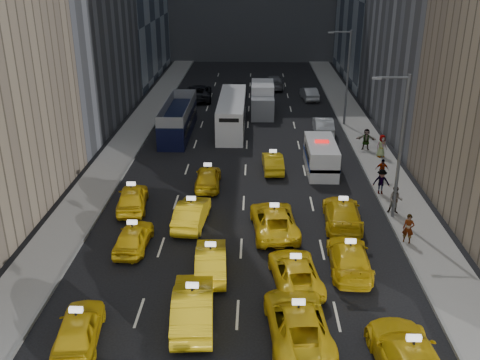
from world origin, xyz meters
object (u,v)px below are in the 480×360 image
object	(u,v)px
city_bus	(232,113)
pedestrian_0	(408,229)
double_decker	(178,119)
nypd_van	(321,157)
box_truck	(262,99)

from	to	relation	value
city_bus	pedestrian_0	distance (m)	24.59
double_decker	city_bus	xyz separation A→B (m)	(4.83, 1.91, 0.01)
city_bus	nypd_van	bearing A→B (deg)	-55.84
city_bus	pedestrian_0	bearing A→B (deg)	-63.68
nypd_van	city_bus	size ratio (longest dim) A/B	0.49
city_bus	double_decker	bearing A→B (deg)	-158.25
pedestrian_0	city_bus	bearing A→B (deg)	138.50
nypd_van	box_truck	distance (m)	16.63
nypd_van	pedestrian_0	xyz separation A→B (m)	(3.63, -11.38, -0.08)
nypd_van	city_bus	xyz separation A→B (m)	(-7.21, 10.69, 0.38)
double_decker	city_bus	bearing A→B (deg)	27.73
pedestrian_0	double_decker	bearing A→B (deg)	150.20
city_bus	box_truck	bearing A→B (deg)	61.60
city_bus	box_truck	distance (m)	6.12
nypd_van	box_truck	xyz separation A→B (m)	(-4.28, 16.06, 0.41)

